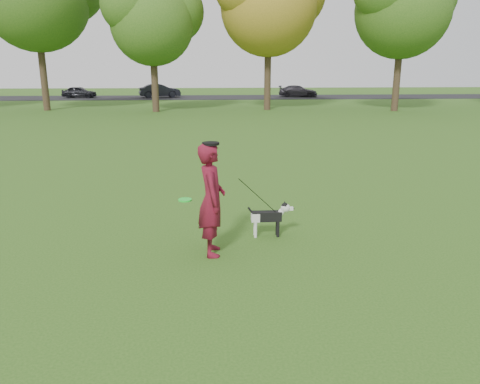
{
  "coord_description": "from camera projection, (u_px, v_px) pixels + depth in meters",
  "views": [
    {
      "loc": [
        -0.22,
        -8.11,
        3.22
      ],
      "look_at": [
        0.32,
        0.18,
        0.95
      ],
      "focal_mm": 35.0,
      "sensor_mm": 36.0,
      "label": 1
    }
  ],
  "objects": [
    {
      "name": "car_right",
      "position": [
        298.0,
        91.0,
        47.56
      ],
      "size": [
        4.15,
        2.26,
        1.14
      ],
      "primitive_type": "imported",
      "rotation": [
        0.0,
        0.0,
        1.39
      ],
      "color": "black",
      "rests_on": "road"
    },
    {
      "name": "car_left",
      "position": [
        79.0,
        92.0,
        46.22
      ],
      "size": [
        3.38,
        1.57,
        1.12
      ],
      "primitive_type": "imported",
      "rotation": [
        0.0,
        0.0,
        1.49
      ],
      "color": "black",
      "rests_on": "road"
    },
    {
      "name": "road",
      "position": [
        212.0,
        97.0,
        47.18
      ],
      "size": [
        120.0,
        7.0,
        0.02
      ],
      "primitive_type": "cube",
      "color": "black",
      "rests_on": "ground"
    },
    {
      "name": "ground",
      "position": [
        224.0,
        244.0,
        8.67
      ],
      "size": [
        120.0,
        120.0,
        0.0
      ],
      "primitive_type": "plane",
      "color": "#285116",
      "rests_on": "ground"
    },
    {
      "name": "tree_row",
      "position": [
        190.0,
        1.0,
        31.72
      ],
      "size": [
        51.74,
        8.86,
        12.01
      ],
      "color": "#38281C",
      "rests_on": "ground"
    },
    {
      "name": "man",
      "position": [
        212.0,
        200.0,
        8.0
      ],
      "size": [
        0.5,
        0.74,
        1.97
      ],
      "primitive_type": "imported",
      "rotation": [
        0.0,
        0.0,
        1.62
      ],
      "color": "maroon",
      "rests_on": "ground"
    },
    {
      "name": "car_mid",
      "position": [
        160.0,
        91.0,
        46.68
      ],
      "size": [
        4.27,
        2.34,
        1.33
      ],
      "primitive_type": "imported",
      "rotation": [
        0.0,
        0.0,
        1.81
      ],
      "color": "black",
      "rests_on": "road"
    },
    {
      "name": "dog",
      "position": [
        270.0,
        215.0,
        8.98
      ],
      "size": [
        0.91,
        0.18,
        0.69
      ],
      "color": "black",
      "rests_on": "ground"
    },
    {
      "name": "man_held_items",
      "position": [
        259.0,
        197.0,
        8.42
      ],
      "size": [
        1.81,
        1.02,
        1.52
      ],
      "color": "#1DE52F",
      "rests_on": "ground"
    }
  ]
}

